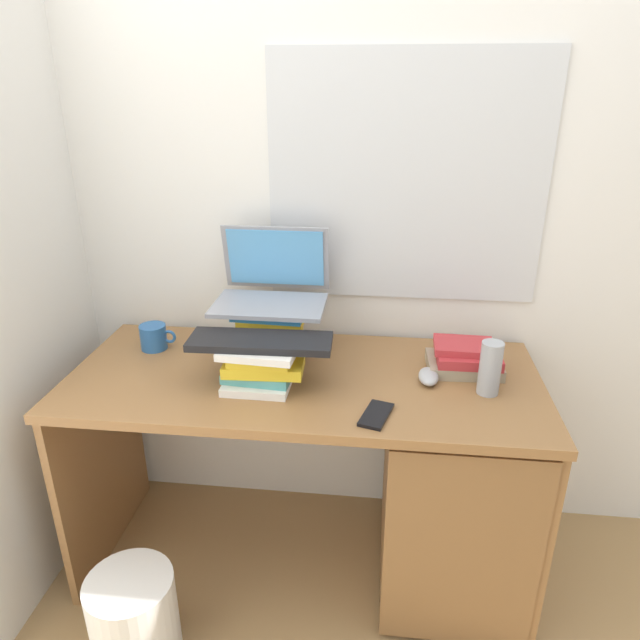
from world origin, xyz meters
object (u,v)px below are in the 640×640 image
(book_stack_keyboard_riser, at_px, (261,365))
(water_bottle, at_px, (490,368))
(mug, at_px, (154,337))
(cell_phone, at_px, (376,415))
(keyboard, at_px, (260,342))
(computer_mouse, at_px, (428,376))
(wastebasket, at_px, (134,618))
(laptop, at_px, (272,285))
(book_stack_side, at_px, (465,358))
(book_stack_tall, at_px, (271,331))
(desk, at_px, (418,476))

(book_stack_keyboard_riser, height_order, water_bottle, water_bottle)
(mug, height_order, cell_phone, mug)
(mug, bearing_deg, keyboard, -26.40)
(computer_mouse, relative_size, wastebasket, 0.36)
(water_bottle, xyz_separation_m, wastebasket, (-1.00, -0.39, -0.68))
(laptop, height_order, mug, laptop)
(book_stack_side, bearing_deg, mug, 177.83)
(book_stack_tall, bearing_deg, laptop, 91.39)
(desk, xyz_separation_m, water_bottle, (0.18, -0.02, 0.42))
(book_stack_keyboard_riser, bearing_deg, computer_mouse, 9.19)
(computer_mouse, xyz_separation_m, cell_phone, (-0.15, -0.21, -0.01))
(keyboard, distance_m, mug, 0.48)
(keyboard, bearing_deg, wastebasket, -134.24)
(computer_mouse, bearing_deg, book_stack_tall, 166.72)
(cell_phone, distance_m, wastebasket, 0.93)
(keyboard, height_order, wastebasket, keyboard)
(book_stack_keyboard_riser, relative_size, book_stack_side, 1.06)
(book_stack_tall, distance_m, mug, 0.41)
(book_stack_side, relative_size, keyboard, 0.56)
(book_stack_keyboard_riser, bearing_deg, cell_phone, -20.94)
(laptop, bearing_deg, water_bottle, -18.50)
(water_bottle, height_order, wastebasket, water_bottle)
(desk, xyz_separation_m, cell_phone, (-0.14, -0.19, 0.34))
(water_bottle, bearing_deg, book_stack_keyboard_riser, -177.14)
(book_stack_keyboard_riser, relative_size, keyboard, 0.59)
(laptop, height_order, wastebasket, laptop)
(book_stack_keyboard_riser, xyz_separation_m, laptop, (-0.01, 0.26, 0.16))
(book_stack_keyboard_riser, xyz_separation_m, computer_mouse, (0.50, 0.08, -0.05))
(cell_phone, bearing_deg, laptop, 148.08)
(desk, distance_m, keyboard, 0.69)
(book_stack_side, bearing_deg, desk, -137.19)
(computer_mouse, bearing_deg, water_bottle, -15.68)
(laptop, height_order, computer_mouse, laptop)
(computer_mouse, distance_m, cell_phone, 0.26)
(laptop, height_order, cell_phone, laptop)
(mug, bearing_deg, water_bottle, -9.39)
(computer_mouse, bearing_deg, mug, 171.80)
(laptop, bearing_deg, desk, -22.15)
(keyboard, relative_size, cell_phone, 3.09)
(book_stack_keyboard_riser, relative_size, computer_mouse, 2.38)
(book_stack_keyboard_riser, xyz_separation_m, cell_phone, (0.35, -0.13, -0.06))
(book_stack_side, height_order, wastebasket, book_stack_side)
(laptop, xyz_separation_m, computer_mouse, (0.51, -0.18, -0.21))
(book_stack_tall, distance_m, water_bottle, 0.70)
(keyboard, height_order, computer_mouse, keyboard)
(keyboard, bearing_deg, cell_phone, -23.46)
(laptop, bearing_deg, wastebasket, -117.42)
(laptop, bearing_deg, cell_phone, -47.75)
(wastebasket, bearing_deg, water_bottle, 21.13)
(book_stack_tall, height_order, wastebasket, book_stack_tall)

